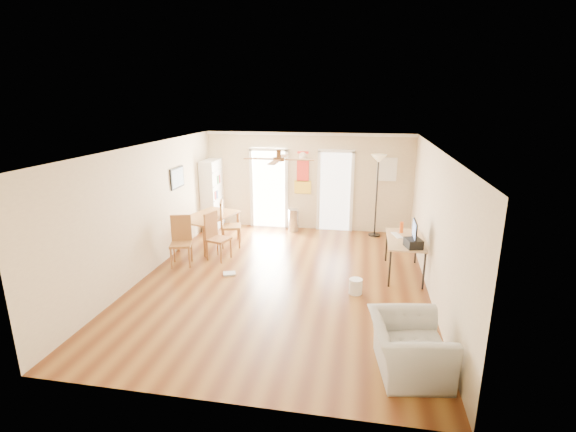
% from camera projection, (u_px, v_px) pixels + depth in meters
% --- Properties ---
extents(floor, '(7.00, 7.00, 0.00)m').
position_uv_depth(floor, '(283.00, 280.00, 8.23)').
color(floor, brown).
rests_on(floor, ground).
extents(ceiling, '(5.50, 7.00, 0.00)m').
position_uv_depth(ceiling, '(282.00, 147.00, 7.52)').
color(ceiling, silver).
rests_on(ceiling, floor).
extents(wall_back, '(5.50, 0.04, 2.60)m').
position_uv_depth(wall_back, '(307.00, 182.00, 11.19)').
color(wall_back, beige).
rests_on(wall_back, floor).
extents(wall_front, '(5.50, 0.04, 2.60)m').
position_uv_depth(wall_front, '(221.00, 303.00, 4.56)').
color(wall_front, beige).
rests_on(wall_front, floor).
extents(wall_left, '(0.04, 7.00, 2.60)m').
position_uv_depth(wall_left, '(147.00, 210.00, 8.35)').
color(wall_left, beige).
rests_on(wall_left, floor).
extents(wall_right, '(0.04, 7.00, 2.60)m').
position_uv_depth(wall_right, '(435.00, 224.00, 7.40)').
color(wall_right, beige).
rests_on(wall_right, floor).
extents(crown_molding, '(5.50, 7.00, 0.08)m').
position_uv_depth(crown_molding, '(282.00, 150.00, 7.54)').
color(crown_molding, white).
rests_on(crown_molding, wall_back).
extents(kitchen_doorway, '(0.90, 0.10, 2.10)m').
position_uv_depth(kitchen_doorway, '(269.00, 189.00, 11.43)').
color(kitchen_doorway, white).
rests_on(kitchen_doorway, wall_back).
extents(bathroom_doorway, '(0.80, 0.10, 2.10)m').
position_uv_depth(bathroom_doorway, '(335.00, 192.00, 11.12)').
color(bathroom_doorway, white).
rests_on(bathroom_doorway, wall_back).
extents(wall_decal, '(0.46, 0.03, 1.10)m').
position_uv_depth(wall_decal, '(303.00, 172.00, 11.13)').
color(wall_decal, red).
rests_on(wall_decal, wall_back).
extents(ac_grille, '(0.50, 0.04, 0.60)m').
position_uv_depth(ac_grille, '(387.00, 169.00, 10.70)').
color(ac_grille, white).
rests_on(ac_grille, wall_back).
extents(framed_poster, '(0.04, 0.66, 0.48)m').
position_uv_depth(framed_poster, '(177.00, 178.00, 9.56)').
color(framed_poster, black).
rests_on(framed_poster, wall_left).
extents(ceiling_fan, '(1.24, 1.24, 0.20)m').
position_uv_depth(ceiling_fan, '(279.00, 159.00, 7.29)').
color(ceiling_fan, '#593819').
rests_on(ceiling_fan, ceiling).
extents(bookshelf, '(0.54, 0.90, 1.87)m').
position_uv_depth(bookshelf, '(212.00, 195.00, 11.33)').
color(bookshelf, silver).
rests_on(bookshelf, floor).
extents(dining_table, '(1.27, 1.68, 0.74)m').
position_uv_depth(dining_table, '(209.00, 230.00, 10.14)').
color(dining_table, olive).
rests_on(dining_table, floor).
extents(dining_chair_right_a, '(0.56, 0.56, 1.10)m').
position_uv_depth(dining_chair_right_a, '(231.00, 224.00, 10.02)').
color(dining_chair_right_a, olive).
rests_on(dining_chair_right_a, floor).
extents(dining_chair_right_b, '(0.54, 0.54, 1.04)m').
position_uv_depth(dining_chair_right_b, '(219.00, 237.00, 9.19)').
color(dining_chair_right_b, '#9A6331').
rests_on(dining_chair_right_b, floor).
extents(dining_chair_near, '(0.54, 0.54, 1.05)m').
position_uv_depth(dining_chair_near, '(181.00, 242.00, 8.85)').
color(dining_chair_near, brown).
rests_on(dining_chair_near, floor).
extents(trash_can, '(0.30, 0.30, 0.60)m').
position_uv_depth(trash_can, '(293.00, 220.00, 11.21)').
color(trash_can, '#A8A9AB').
rests_on(trash_can, floor).
extents(torchiere_lamp, '(0.51, 0.51, 2.11)m').
position_uv_depth(torchiere_lamp, '(377.00, 196.00, 10.63)').
color(torchiere_lamp, black).
rests_on(torchiere_lamp, floor).
extents(computer_desk, '(0.70, 1.40, 0.75)m').
position_uv_depth(computer_desk, '(404.00, 257.00, 8.44)').
color(computer_desk, tan).
rests_on(computer_desk, floor).
extents(imac, '(0.18, 0.53, 0.49)m').
position_uv_depth(imac, '(415.00, 234.00, 7.88)').
color(imac, black).
rests_on(imac, computer_desk).
extents(keyboard, '(0.24, 0.41, 0.01)m').
position_uv_depth(keyboard, '(397.00, 235.00, 8.54)').
color(keyboard, silver).
rests_on(keyboard, computer_desk).
extents(printer, '(0.36, 0.39, 0.17)m').
position_uv_depth(printer, '(413.00, 243.00, 7.84)').
color(printer, black).
rests_on(printer, computer_desk).
extents(orange_bottle, '(0.10, 0.10, 0.23)m').
position_uv_depth(orange_bottle, '(401.00, 227.00, 8.70)').
color(orange_bottle, '#DF5513').
rests_on(orange_bottle, computer_desk).
extents(wastebasket_a, '(0.31, 0.31, 0.28)m').
position_uv_depth(wastebasket_a, '(356.00, 286.00, 7.64)').
color(wastebasket_a, silver).
rests_on(wastebasket_a, floor).
extents(floor_cloth, '(0.30, 0.27, 0.04)m').
position_uv_depth(floor_cloth, '(229.00, 274.00, 8.50)').
color(floor_cloth, '#A8A8A3').
rests_on(floor_cloth, floor).
extents(armchair, '(1.10, 1.21, 0.71)m').
position_uv_depth(armchair, '(409.00, 347.00, 5.40)').
color(armchair, '#AAABA6').
rests_on(armchair, floor).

